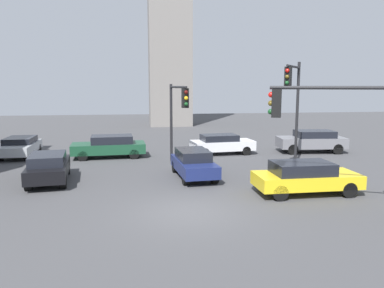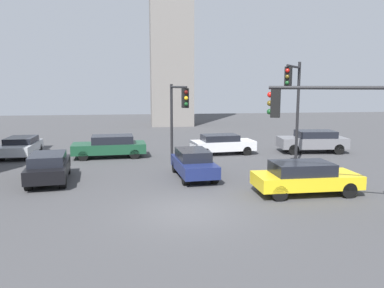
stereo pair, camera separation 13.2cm
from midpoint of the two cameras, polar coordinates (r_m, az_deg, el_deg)
name	(u,v)px [view 1 (the left image)]	position (r m, az deg, el deg)	size (l,w,h in m)	color
ground_plane	(189,212)	(14.18, -0.75, -10.09)	(96.62, 96.62, 0.00)	#424244
traffic_light_0	(178,107)	(21.28, -2.29, 5.52)	(0.68, 3.77, 4.65)	black
traffic_light_1	(293,94)	(21.42, 14.65, 7.14)	(1.75, 2.38, 5.87)	black
traffic_light_2	(338,118)	(13.95, 20.63, 3.60)	(4.19, 2.09, 4.89)	black
car_0	(194,163)	(19.16, 0.03, -2.85)	(1.98, 4.09, 1.38)	navy
car_1	(48,167)	(19.48, -20.76, -3.20)	(2.21, 4.36, 1.39)	black
car_2	(20,146)	(27.23, -24.36, -0.30)	(1.98, 4.19, 1.24)	#ADB2B7
car_3	(305,177)	(16.95, 16.27, -4.73)	(4.38, 1.89, 1.38)	yellow
car_4	(312,141)	(27.57, 17.27, 0.48)	(4.65, 2.33, 1.51)	slate
car_5	(221,144)	(25.68, 4.26, 0.04)	(4.32, 2.14, 1.33)	silver
car_6	(109,146)	(25.02, -12.32, -0.28)	(4.70, 2.25, 1.41)	#19472D
skyline_tower	(169,16)	(45.37, -3.50, 18.53)	(4.69, 4.69, 24.62)	gray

